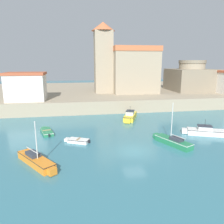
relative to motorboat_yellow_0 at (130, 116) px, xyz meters
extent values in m
plane|color=teal|center=(-3.03, -14.31, -0.59)|extent=(200.00, 200.00, 0.00)
cube|color=gray|center=(-3.03, 24.37, 0.70)|extent=(120.00, 40.00, 2.57)
cube|color=yellow|center=(0.07, 0.18, -0.15)|extent=(3.55, 5.42, 0.87)
cube|color=yellow|center=(-1.07, -2.56, -0.15)|extent=(1.15, 1.06, 0.74)
cube|color=black|center=(0.07, 0.18, 0.25)|extent=(3.58, 5.48, 0.07)
cube|color=silver|center=(-0.03, -0.06, 0.60)|extent=(1.87, 2.16, 0.63)
cube|color=#2D333D|center=(-0.03, -0.06, 0.96)|extent=(2.00, 2.33, 0.08)
cylinder|color=black|center=(-0.03, -0.06, 1.45)|extent=(0.04, 0.04, 0.90)
cube|color=#237A4C|center=(-13.76, -5.80, -0.36)|extent=(2.28, 3.71, 0.45)
cube|color=#237A4C|center=(-14.34, -3.84, -0.36)|extent=(0.89, 0.80, 0.39)
cube|color=white|center=(-13.76, -5.80, -0.17)|extent=(2.30, 3.75, 0.07)
cube|color=#997F5B|center=(-13.76, -5.80, -0.09)|extent=(1.17, 0.52, 0.08)
cube|color=black|center=(-13.24, -7.58, -0.31)|extent=(0.25, 0.25, 0.36)
cube|color=white|center=(-9.33, -10.19, -0.36)|extent=(2.90, 2.22, 0.45)
cube|color=white|center=(-10.77, -9.52, -0.36)|extent=(0.79, 0.85, 0.38)
cube|color=black|center=(-9.33, -10.19, -0.18)|extent=(2.92, 2.24, 0.07)
cube|color=#997F5B|center=(-9.33, -10.19, -0.10)|extent=(0.62, 1.03, 0.08)
cube|color=black|center=(-8.03, -10.79, -0.31)|extent=(0.27, 0.27, 0.36)
cube|color=#237A4C|center=(2.23, -12.92, -0.22)|extent=(3.34, 5.15, 0.72)
cube|color=#237A4C|center=(1.05, -10.35, -0.22)|extent=(0.94, 0.87, 0.61)
cube|color=white|center=(2.23, -12.92, 0.10)|extent=(3.37, 5.20, 0.07)
cylinder|color=silver|center=(2.07, -12.58, 2.40)|extent=(0.10, 0.10, 4.53)
cylinder|color=silver|center=(2.49, -13.50, 0.69)|extent=(1.02, 2.10, 0.08)
cube|color=#333842|center=(2.44, -13.38, 0.32)|extent=(1.50, 1.77, 0.36)
cube|color=white|center=(8.50, -10.10, -0.21)|extent=(5.33, 3.50, 0.75)
cube|color=white|center=(5.81, -8.99, -0.21)|extent=(1.06, 1.16, 0.64)
cube|color=black|center=(8.50, -10.10, 0.12)|extent=(5.39, 3.53, 0.07)
cube|color=silver|center=(8.27, -10.00, 0.41)|extent=(2.13, 1.85, 0.49)
cube|color=#2D333D|center=(8.27, -10.00, 0.69)|extent=(2.30, 1.99, 0.08)
cylinder|color=black|center=(8.27, -10.00, 1.18)|extent=(0.04, 0.04, 0.90)
cube|color=orange|center=(-13.64, -15.64, -0.20)|extent=(4.33, 5.26, 0.76)
cube|color=orange|center=(-11.83, -18.12, -0.20)|extent=(0.94, 0.91, 0.65)
cube|color=black|center=(-13.64, -15.64, 0.14)|extent=(4.37, 5.31, 0.07)
cylinder|color=silver|center=(-13.39, -15.98, 2.09)|extent=(0.10, 0.10, 3.82)
cylinder|color=silver|center=(-14.05, -15.08, 0.73)|extent=(1.53, 2.07, 0.08)
cube|color=#333842|center=(-13.96, -15.19, 0.36)|extent=(1.73, 1.89, 0.36)
cube|color=gray|center=(4.97, 19.06, 6.92)|extent=(10.81, 14.07, 9.88)
cube|color=#C1663D|center=(4.97, 19.06, 12.46)|extent=(11.02, 14.36, 1.20)
cube|color=gray|center=(-2.56, 16.95, 9.27)|extent=(4.24, 4.24, 14.57)
cone|color=#C1663D|center=(-2.56, 16.95, 17.55)|extent=(5.52, 5.52, 2.00)
cube|color=gray|center=(20.97, 17.43, 4.79)|extent=(11.00, 11.00, 5.61)
cylinder|color=gray|center=(20.97, 17.43, 5.53)|extent=(6.58, 6.58, 7.08)
cylinder|color=gray|center=(20.97, 17.43, 9.46)|extent=(6.90, 6.90, 0.80)
cube|color=silver|center=(-19.03, 8.35, 4.48)|extent=(7.19, 5.36, 5.00)
cube|color=#B25133|center=(-19.03, 8.35, 7.23)|extent=(7.55, 5.62, 0.50)
camera|label=1|loc=(-9.45, -36.81, 9.47)|focal=35.00mm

